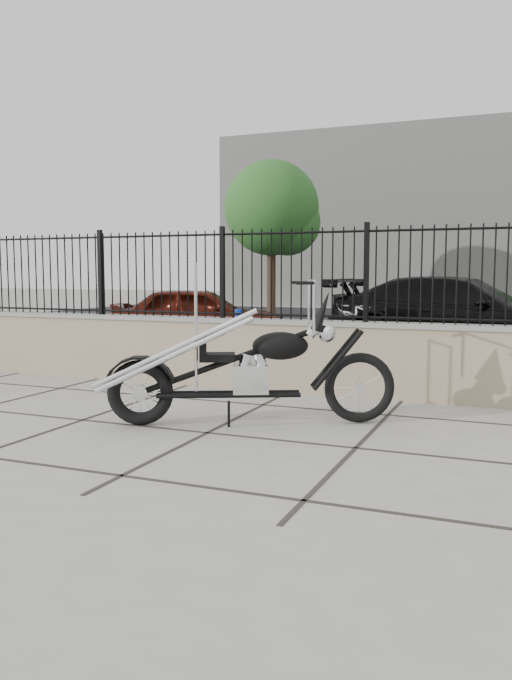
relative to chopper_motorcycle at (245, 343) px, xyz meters
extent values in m
plane|color=#99968E|center=(-0.20, -0.50, -0.86)|extent=(90.00, 90.00, 0.00)
plane|color=black|center=(-0.20, 12.00, -0.86)|extent=(30.00, 30.00, 0.00)
cube|color=gray|center=(-0.20, 2.00, -0.38)|extent=(14.00, 0.36, 0.96)
cube|color=black|center=(-0.20, 2.00, 0.70)|extent=(14.00, 0.08, 1.20)
cube|color=beige|center=(-0.20, 26.00, 3.14)|extent=(22.00, 6.00, 8.00)
imported|color=#451209|center=(-3.92, 6.60, -0.22)|extent=(4.08, 2.71, 1.29)
imported|color=black|center=(1.50, 7.25, -0.11)|extent=(5.42, 2.79, 1.51)
cylinder|color=#0D1CCF|center=(-1.82, 3.95, -0.38)|extent=(0.14, 0.14, 0.96)
cylinder|color=#382619|center=(-5.95, 16.26, 0.74)|extent=(0.32, 0.32, 3.20)
sphere|color=#235D26|center=(-5.95, 16.26, 3.19)|extent=(3.41, 3.41, 3.41)
camera|label=1|loc=(2.69, -6.27, 0.73)|focal=35.00mm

